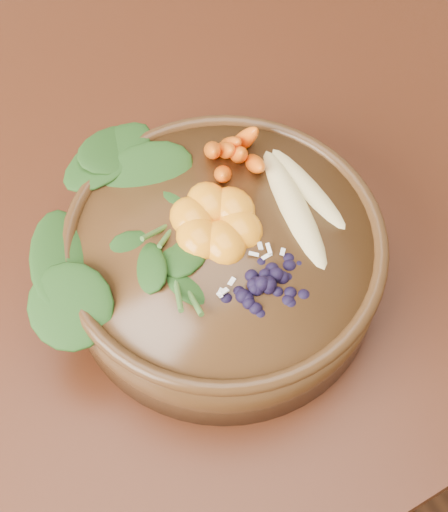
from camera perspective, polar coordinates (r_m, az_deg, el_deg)
The scene contains 9 objects.
ground at distance 1.49m, azimuth -2.76°, elevation -11.05°, with size 4.00×4.00×0.00m, color #381E0F.
dining_table at distance 0.91m, azimuth -4.47°, elevation 3.62°, with size 1.60×0.90×0.75m.
stoneware_bowl at distance 0.71m, azimuth -0.00°, elevation -0.42°, with size 0.31×0.31×0.08m, color #452B15.
kale_heap at distance 0.67m, azimuth -6.27°, elevation 4.75°, with size 0.20×0.18×0.05m, color #254D1A, non-canonical shape.
carrot_cluster at distance 0.70m, azimuth 0.57°, elevation 10.21°, with size 0.06×0.06×0.09m, color orange, non-canonical shape.
banana_halves at distance 0.69m, azimuth 6.27°, elevation 5.41°, with size 0.07×0.17×0.03m.
mandarin_cluster at distance 0.67m, azimuth -0.66°, elevation 3.48°, with size 0.09×0.10×0.03m, color orange, non-canonical shape.
blueberry_pile at distance 0.63m, azimuth 3.16°, elevation -1.68°, with size 0.14×0.11×0.04m, color black, non-canonical shape.
coconut_flakes at distance 0.66m, azimuth 1.08°, elevation 0.33°, with size 0.10×0.07×0.01m, color white, non-canonical shape.
Camera 1 is at (-0.19, -0.49, 1.40)m, focal length 50.00 mm.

